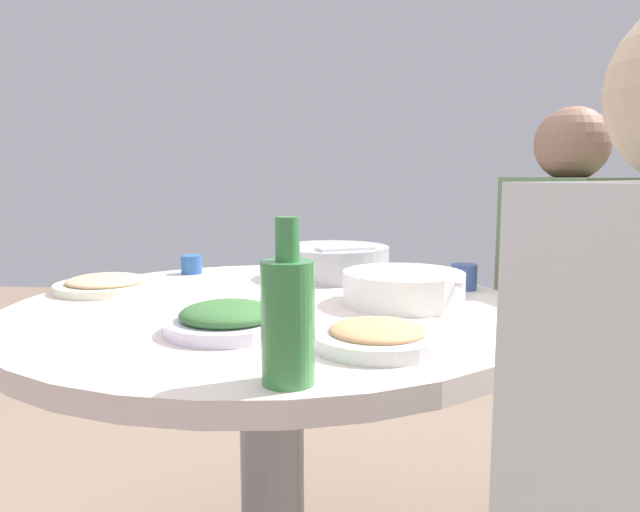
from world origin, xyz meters
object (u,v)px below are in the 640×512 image
at_px(rice_bowl, 333,261).
at_px(green_bottle, 288,317).
at_px(tea_cup_far, 192,264).
at_px(diner_right, 565,277).
at_px(stool_for_diner_right, 554,472).
at_px(round_dining_table, 271,369).
at_px(dish_noodles, 106,284).
at_px(soup_bowl, 403,289).
at_px(tea_cup_near, 464,277).
at_px(dish_shrimp, 377,336).
at_px(dish_greens, 228,319).

relative_size(rice_bowl, green_bottle, 1.36).
relative_size(tea_cup_far, diner_right, 0.08).
bearing_deg(stool_for_diner_right, tea_cup_far, 85.57).
xyz_separation_m(round_dining_table, stool_for_diner_right, (0.31, -0.74, -0.38)).
relative_size(rice_bowl, dish_noodles, 1.27).
bearing_deg(soup_bowl, stool_for_diner_right, -57.10).
bearing_deg(tea_cup_near, dish_shrimp, 156.58).
relative_size(round_dining_table, dish_greens, 5.01).
bearing_deg(soup_bowl, dish_greens, 128.32).
bearing_deg(stool_for_diner_right, round_dining_table, 112.63).
distance_m(dish_greens, tea_cup_near, 0.67).
height_order(tea_cup_near, tea_cup_far, tea_cup_near).
xyz_separation_m(rice_bowl, dish_noodles, (-0.24, 0.55, -0.03)).
bearing_deg(dish_noodles, soup_bowl, -97.54).
bearing_deg(tea_cup_far, rice_bowl, -94.15).
bearing_deg(rice_bowl, tea_cup_far, 85.85).
height_order(soup_bowl, dish_noodles, soup_bowl).
xyz_separation_m(soup_bowl, dish_greens, (-0.27, 0.34, -0.01)).
xyz_separation_m(green_bottle, stool_for_diner_right, (0.81, -0.63, -0.63)).
distance_m(soup_bowl, tea_cup_far, 0.70).
relative_size(rice_bowl, soup_bowl, 1.16).
relative_size(green_bottle, diner_right, 0.30).
xyz_separation_m(rice_bowl, diner_right, (-0.05, -0.62, -0.03)).
bearing_deg(rice_bowl, soup_bowl, -152.39).
xyz_separation_m(tea_cup_far, stool_for_diner_right, (-0.08, -1.03, -0.56)).
bearing_deg(dish_greens, soup_bowl, -51.68).
distance_m(stool_for_diner_right, diner_right, 0.55).
xyz_separation_m(soup_bowl, tea_cup_near, (0.18, -0.16, -0.00)).
distance_m(soup_bowl, dish_noodles, 0.74).
relative_size(soup_bowl, tea_cup_near, 4.18).
distance_m(tea_cup_far, diner_right, 1.04).
xyz_separation_m(green_bottle, tea_cup_far, (0.89, 0.40, -0.07)).
bearing_deg(soup_bowl, tea_cup_near, -41.61).
height_order(round_dining_table, diner_right, diner_right).
height_order(green_bottle, stool_for_diner_right, green_bottle).
relative_size(dish_greens, dish_noodles, 0.93).
bearing_deg(tea_cup_near, diner_right, -69.69).
height_order(dish_greens, tea_cup_near, tea_cup_near).
height_order(dish_noodles, stool_for_diner_right, dish_noodles).
relative_size(dish_noodles, green_bottle, 1.07).
bearing_deg(dish_greens, tea_cup_near, -48.02).
relative_size(green_bottle, stool_for_diner_right, 0.49).
bearing_deg(tea_cup_far, dish_noodles, 153.05).
bearing_deg(dish_shrimp, dish_noodles, 56.77).
bearing_deg(diner_right, tea_cup_far, 85.57).
bearing_deg(dish_noodles, stool_for_diner_right, -80.77).
height_order(rice_bowl, soup_bowl, rice_bowl).
bearing_deg(dish_noodles, dish_shrimp, -123.23).
bearing_deg(diner_right, dish_noodles, 99.23).
height_order(rice_bowl, dish_shrimp, rice_bowl).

